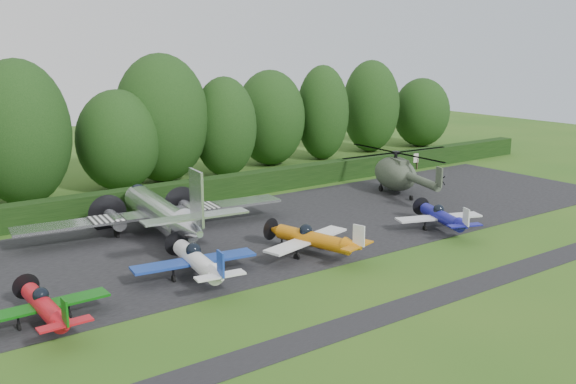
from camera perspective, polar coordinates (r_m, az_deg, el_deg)
ground at (r=39.36m, az=4.57°, el=-7.23°), size 160.00×160.00×0.00m
apron at (r=47.02m, az=-3.31°, el=-3.78°), size 70.00×18.00×0.01m
taxiway_verge at (r=35.32m, az=10.94°, el=-9.88°), size 70.00×2.00×0.00m
hedgerow at (r=56.30m, az=-9.32°, el=-1.08°), size 90.00×1.60×2.00m
transport_plane at (r=46.82m, az=-11.20°, el=-1.83°), size 19.85×15.22×6.36m
light_plane_red at (r=34.12m, az=-20.82°, el=-9.46°), size 6.60×6.94×2.54m
light_plane_white at (r=38.20m, az=-8.09°, el=-6.05°), size 7.48×7.87×2.88m
light_plane_orange at (r=42.06m, az=2.23°, el=-4.17°), size 7.25×7.62×2.78m
light_plane_blue at (r=48.95m, az=13.51°, el=-2.15°), size 6.66×7.00×2.56m
helicopter at (r=60.09m, az=9.57°, el=1.87°), size 12.17×14.25×3.92m
sign_board at (r=71.23m, az=10.40°, el=2.86°), size 3.19×0.12×1.79m
tree_0 at (r=82.57m, az=7.37°, el=7.56°), size 7.22×7.22×11.58m
tree_1 at (r=58.67m, az=-22.71°, el=4.84°), size 8.39×8.39×12.47m
tree_5 at (r=88.20m, az=11.77°, el=6.94°), size 7.51×7.51×9.11m
tree_6 at (r=76.46m, az=3.09°, el=7.04°), size 6.23×6.23×11.16m
tree_7 at (r=72.83m, az=-1.60°, el=6.60°), size 7.93×7.93×10.75m
tree_8 at (r=62.12m, az=-14.85°, el=4.45°), size 7.81×7.81×9.51m
tree_10 at (r=64.99m, az=-11.17°, el=6.44°), size 9.31×9.31×12.73m
tree_11 at (r=66.71m, az=-5.65°, el=5.76°), size 6.61×6.61×10.35m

